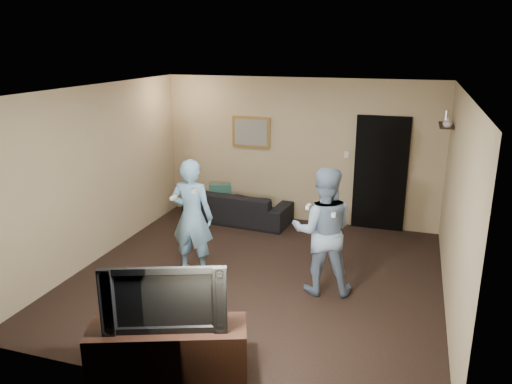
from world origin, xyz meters
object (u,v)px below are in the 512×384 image
(wii_player_left, at_px, (192,217))
(tv_console, at_px, (169,351))
(wii_player_right, at_px, (323,231))
(sofa, at_px, (238,206))
(television, at_px, (165,295))

(wii_player_left, bearing_deg, tv_console, -71.47)
(wii_player_right, bearing_deg, sofa, 131.86)
(sofa, distance_m, tv_console, 4.47)
(tv_console, bearing_deg, wii_player_left, 88.02)
(sofa, height_order, television, television)
(sofa, relative_size, television, 1.64)
(tv_console, relative_size, television, 1.30)
(wii_player_right, bearing_deg, wii_player_left, 179.76)
(tv_console, relative_size, wii_player_left, 0.92)
(wii_player_left, height_order, wii_player_right, wii_player_right)
(sofa, relative_size, wii_player_right, 1.15)
(television, distance_m, wii_player_left, 2.31)
(sofa, height_order, tv_console, sofa)
(tv_console, bearing_deg, wii_player_right, 42.41)
(television, bearing_deg, tv_console, 0.00)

